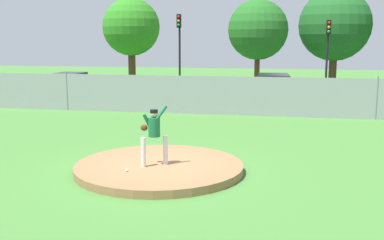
{
  "coord_description": "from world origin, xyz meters",
  "views": [
    {
      "loc": [
        3.25,
        -12.05,
        3.64
      ],
      "look_at": [
        0.4,
        2.75,
        0.99
      ],
      "focal_mm": 43.33,
      "sensor_mm": 36.0,
      "label": 1
    }
  ],
  "objects_px": {
    "traffic_cone_orange": "(231,104)",
    "traffic_light_near": "(179,40)",
    "baseball": "(127,170)",
    "traffic_light_far": "(328,44)",
    "parked_car_slate": "(69,86)",
    "pitcher_youth": "(154,131)",
    "parked_car_white": "(273,90)"
  },
  "relations": [
    {
      "from": "parked_car_slate",
      "to": "traffic_cone_orange",
      "type": "distance_m",
      "value": 10.45
    },
    {
      "from": "traffic_cone_orange",
      "to": "parked_car_white",
      "type": "bearing_deg",
      "value": 46.52
    },
    {
      "from": "parked_car_white",
      "to": "traffic_light_far",
      "type": "distance_m",
      "value": 6.25
    },
    {
      "from": "traffic_light_near",
      "to": "traffic_light_far",
      "type": "xyz_separation_m",
      "value": [
        9.72,
        -0.01,
        -0.28
      ]
    },
    {
      "from": "traffic_cone_orange",
      "to": "traffic_light_far",
      "type": "bearing_deg",
      "value": 52.07
    },
    {
      "from": "pitcher_youth",
      "to": "traffic_light_far",
      "type": "xyz_separation_m",
      "value": [
        6.19,
        19.22,
        2.11
      ]
    },
    {
      "from": "traffic_cone_orange",
      "to": "parked_car_slate",
      "type": "bearing_deg",
      "value": 167.78
    },
    {
      "from": "baseball",
      "to": "parked_car_white",
      "type": "relative_size",
      "value": 0.02
    },
    {
      "from": "parked_car_slate",
      "to": "traffic_light_near",
      "type": "xyz_separation_m",
      "value": [
        5.91,
        4.76,
        2.81
      ]
    },
    {
      "from": "traffic_cone_orange",
      "to": "traffic_light_near",
      "type": "bearing_deg",
      "value": 121.62
    },
    {
      "from": "pitcher_youth",
      "to": "traffic_light_far",
      "type": "bearing_deg",
      "value": 72.14
    },
    {
      "from": "baseball",
      "to": "traffic_cone_orange",
      "type": "distance_m",
      "value": 13.03
    },
    {
      "from": "pitcher_youth",
      "to": "traffic_light_near",
      "type": "relative_size",
      "value": 0.32
    },
    {
      "from": "pitcher_youth",
      "to": "parked_car_slate",
      "type": "xyz_separation_m",
      "value": [
        -9.44,
        14.46,
        -0.42
      ]
    },
    {
      "from": "parked_car_white",
      "to": "traffic_light_near",
      "type": "bearing_deg",
      "value": 143.81
    },
    {
      "from": "baseball",
      "to": "parked_car_white",
      "type": "height_order",
      "value": "parked_car_white"
    },
    {
      "from": "baseball",
      "to": "parked_car_slate",
      "type": "distance_m",
      "value": 17.59
    },
    {
      "from": "baseball",
      "to": "parked_car_white",
      "type": "bearing_deg",
      "value": 77.19
    },
    {
      "from": "parked_car_white",
      "to": "traffic_light_far",
      "type": "xyz_separation_m",
      "value": [
        3.28,
        4.7,
        2.48
      ]
    },
    {
      "from": "pitcher_youth",
      "to": "traffic_light_near",
      "type": "distance_m",
      "value": 19.69
    },
    {
      "from": "parked_car_slate",
      "to": "traffic_light_far",
      "type": "bearing_deg",
      "value": 16.92
    },
    {
      "from": "parked_car_white",
      "to": "traffic_light_far",
      "type": "relative_size",
      "value": 1.01
    },
    {
      "from": "parked_car_slate",
      "to": "traffic_light_far",
      "type": "height_order",
      "value": "traffic_light_far"
    },
    {
      "from": "traffic_light_far",
      "to": "pitcher_youth",
      "type": "bearing_deg",
      "value": -107.86
    },
    {
      "from": "parked_car_slate",
      "to": "parked_car_white",
      "type": "xyz_separation_m",
      "value": [
        12.35,
        0.05,
        0.05
      ]
    },
    {
      "from": "baseball",
      "to": "traffic_light_near",
      "type": "distance_m",
      "value": 20.43
    },
    {
      "from": "parked_car_slate",
      "to": "traffic_light_far",
      "type": "xyz_separation_m",
      "value": [
        15.63,
        4.76,
        2.53
      ]
    },
    {
      "from": "traffic_light_far",
      "to": "traffic_light_near",
      "type": "bearing_deg",
      "value": 179.96
    },
    {
      "from": "traffic_light_far",
      "to": "parked_car_slate",
      "type": "bearing_deg",
      "value": -163.08
    },
    {
      "from": "parked_car_slate",
      "to": "traffic_light_near",
      "type": "bearing_deg",
      "value": 38.86
    },
    {
      "from": "parked_car_white",
      "to": "traffic_light_near",
      "type": "distance_m",
      "value": 8.44
    },
    {
      "from": "baseball",
      "to": "traffic_light_far",
      "type": "distance_m",
      "value": 21.26
    }
  ]
}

